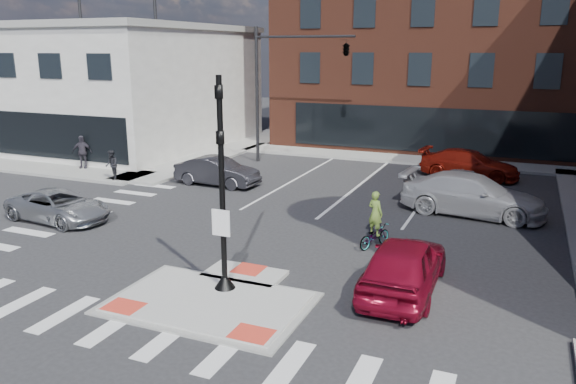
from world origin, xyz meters
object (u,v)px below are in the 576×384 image
at_px(white_pickup, 473,195).
at_px(bg_car_silver, 461,183).
at_px(silver_suv, 58,206).
at_px(bg_car_dark, 217,171).
at_px(pedestrian_a, 112,165).
at_px(pedestrian_b, 82,152).
at_px(cyclist, 375,229).
at_px(bg_car_red, 469,164).
at_px(red_sedan, 404,265).

xyz_separation_m(white_pickup, bg_car_silver, (-0.75, 2.59, -0.13)).
height_order(silver_suv, bg_car_dark, bg_car_dark).
xyz_separation_m(pedestrian_a, pedestrian_b, (-3.48, 1.68, 0.16)).
relative_size(silver_suv, cyclist, 2.22).
distance_m(white_pickup, bg_car_red, 7.15).
bearing_deg(white_pickup, bg_car_dark, 94.34).
bearing_deg(cyclist, pedestrian_b, 5.88).
distance_m(cyclist, pedestrian_a, 15.60).
bearing_deg(bg_car_red, bg_car_silver, -172.78).
xyz_separation_m(cyclist, pedestrian_a, (-15.00, 4.29, 0.24)).
relative_size(silver_suv, white_pickup, 0.77).
bearing_deg(silver_suv, bg_car_silver, -50.01).
relative_size(bg_car_red, pedestrian_b, 2.78).
bearing_deg(pedestrian_a, silver_suv, -26.68).
bearing_deg(bg_car_silver, bg_car_red, -82.28).
height_order(white_pickup, pedestrian_a, white_pickup).
height_order(red_sedan, bg_car_red, red_sedan).
bearing_deg(cyclist, bg_car_red, -74.93).
bearing_deg(bg_car_silver, bg_car_dark, 17.54).
distance_m(silver_suv, bg_car_silver, 17.60).
height_order(white_pickup, bg_car_silver, white_pickup).
bearing_deg(bg_car_dark, pedestrian_a, 108.81).
bearing_deg(red_sedan, white_pickup, -97.26).
bearing_deg(bg_car_dark, pedestrian_b, 91.70).
bearing_deg(bg_car_dark, white_pickup, -89.35).
distance_m(silver_suv, white_pickup, 16.95).
xyz_separation_m(bg_car_silver, pedestrian_a, (-17.00, -3.77, 0.20)).
height_order(bg_car_dark, pedestrian_a, pedestrian_a).
relative_size(bg_car_silver, cyclist, 2.09).
distance_m(white_pickup, pedestrian_b, 21.24).
bearing_deg(bg_car_silver, red_sedan, 95.32).
bearing_deg(red_sedan, pedestrian_b, -25.17).
bearing_deg(white_pickup, pedestrian_a, 99.94).
distance_m(red_sedan, cyclist, 3.73).
relative_size(silver_suv, bg_car_silver, 1.06).
relative_size(red_sedan, bg_car_silver, 1.14).
height_order(silver_suv, bg_car_silver, bg_car_silver).
relative_size(pedestrian_a, pedestrian_b, 0.83).
relative_size(silver_suv, bg_car_dark, 1.03).
relative_size(bg_car_red, cyclist, 2.55).
xyz_separation_m(silver_suv, cyclist, (12.50, 1.92, 0.06)).
bearing_deg(pedestrian_b, white_pickup, -25.66).
bearing_deg(pedestrian_b, bg_car_silver, -18.49).
bearing_deg(pedestrian_a, white_pickup, 45.21).
height_order(bg_car_dark, bg_car_silver, bg_car_silver).
bearing_deg(bg_car_silver, pedestrian_b, 12.67).
bearing_deg(bg_car_dark, bg_car_silver, -76.87).
relative_size(silver_suv, bg_car_red, 0.87).
distance_m(red_sedan, bg_car_red, 15.90).
distance_m(red_sedan, bg_car_silver, 11.39).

